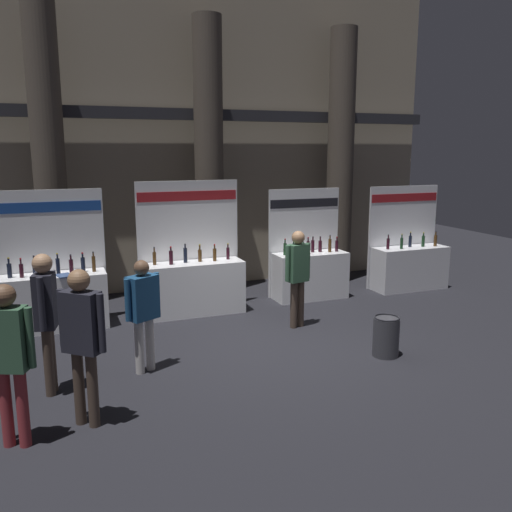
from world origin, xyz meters
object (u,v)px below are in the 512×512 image
exhibitor_booth_2 (309,271)px  visitor_4 (9,351)px  visitor_1 (143,306)px  exhibitor_booth_3 (409,263)px  visitor_3 (298,271)px  exhibitor_booth_1 (193,282)px  trash_bin (386,336)px  visitor_0 (82,333)px  visitor_2 (46,311)px  exhibitor_booth_0 (55,295)px

exhibitor_booth_2 → visitor_4: exhibitor_booth_2 is taller
visitor_1 → visitor_4: bearing=14.3°
exhibitor_booth_3 → visitor_3: 3.86m
exhibitor_booth_3 → exhibitor_booth_1: bearing=-179.3°
exhibitor_booth_3 → trash_bin: exhibitor_booth_3 is taller
visitor_0 → visitor_4: visitor_0 is taller
trash_bin → exhibitor_booth_2: bearing=83.4°
visitor_0 → visitor_4: 0.76m
trash_bin → visitor_0: bearing=-172.9°
visitor_2 → exhibitor_booth_3: bearing=121.9°
trash_bin → visitor_0: 4.52m
exhibitor_booth_0 → visitor_3: bearing=-20.2°
visitor_1 → visitor_2: visitor_2 is taller
visitor_1 → visitor_4: 2.20m
exhibitor_booth_0 → visitor_1: size_ratio=1.50×
visitor_1 → visitor_4: size_ratio=0.91×
visitor_2 → visitor_3: size_ratio=1.07×
exhibitor_booth_0 → exhibitor_booth_3: (7.50, 0.07, -0.02)m
visitor_2 → trash_bin: bearing=96.1°
exhibitor_booth_1 → trash_bin: (2.17, -3.21, -0.31)m
exhibitor_booth_2 → trash_bin: 3.42m
exhibitor_booth_2 → visitor_3: bearing=-122.9°
visitor_0 → visitor_2: visitor_2 is taller
visitor_1 → visitor_2: size_ratio=0.88×
exhibitor_booth_1 → exhibitor_booth_2: bearing=3.8°
exhibitor_booth_0 → visitor_2: bearing=-92.6°
exhibitor_booth_2 → visitor_3: (-1.07, -1.65, 0.43)m
trash_bin → visitor_3: size_ratio=0.36×
exhibitor_booth_3 → visitor_1: exhibitor_booth_3 is taller
trash_bin → visitor_3: 1.99m
visitor_2 → visitor_4: size_ratio=1.04×
exhibitor_booth_1 → exhibitor_booth_3: exhibitor_booth_1 is taller
exhibitor_booth_2 → exhibitor_booth_1: bearing=-176.2°
visitor_4 → visitor_3: bearing=-127.8°
exhibitor_booth_0 → visitor_0: 3.79m
trash_bin → visitor_3: (-0.68, 1.73, 0.71)m
exhibitor_booth_1 → trash_bin: 3.89m
trash_bin → visitor_1: visitor_1 is taller
exhibitor_booth_1 → visitor_0: exhibitor_booth_1 is taller
visitor_1 → visitor_2: bearing=-16.3°
exhibitor_booth_1 → visitor_1: 2.84m
exhibitor_booth_2 → visitor_4: size_ratio=1.29×
exhibitor_booth_1 → visitor_4: exhibitor_booth_1 is taller
trash_bin → visitor_0: size_ratio=0.34×
visitor_4 → visitor_2: bearing=-83.3°
visitor_0 → visitor_1: 1.57m
trash_bin → visitor_2: (-4.79, 0.48, 0.79)m
exhibitor_booth_2 → visitor_1: size_ratio=1.42×
trash_bin → exhibitor_booth_3: bearing=49.0°
exhibitor_booth_1 → visitor_4: size_ratio=1.42×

